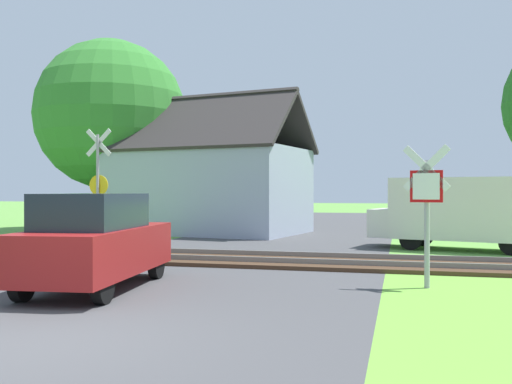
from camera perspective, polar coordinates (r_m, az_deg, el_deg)
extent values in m
plane|color=#5B933D|center=(7.62, -21.82, -13.79)|extent=(160.00, 160.00, 0.00)
cube|color=#424244|center=(9.27, -14.37, -11.26)|extent=(8.05, 80.00, 0.01)
cube|color=#422D1E|center=(14.91, -2.83, -6.75)|extent=(60.00, 2.60, 0.10)
cube|color=slate|center=(15.58, -2.05, -6.04)|extent=(60.00, 0.08, 0.12)
cube|color=slate|center=(14.22, -3.69, -6.63)|extent=(60.00, 0.08, 0.12)
cylinder|color=#9E9EA5|center=(11.18, 16.73, -3.11)|extent=(0.10, 0.10, 2.41)
cube|color=red|center=(11.10, 16.67, 0.55)|extent=(0.59, 0.17, 0.60)
cube|color=white|center=(11.08, 16.65, 0.55)|extent=(0.48, 0.13, 0.49)
cube|color=white|center=(11.11, 16.67, 2.31)|extent=(0.86, 0.24, 0.88)
cube|color=white|center=(11.11, 16.67, 2.31)|extent=(0.86, 0.24, 0.88)
cylinder|color=#9E9EA5|center=(18.44, -15.55, 0.00)|extent=(0.09, 0.09, 3.59)
cube|color=white|center=(18.56, -15.46, 4.78)|extent=(0.88, 0.04, 0.88)
cube|color=white|center=(18.56, -15.46, 4.78)|extent=(0.88, 0.04, 0.88)
cylinder|color=yellow|center=(18.50, -15.45, 0.66)|extent=(0.64, 0.03, 0.64)
cube|color=#99A3B7|center=(25.02, -4.72, 0.08)|extent=(8.68, 6.41, 3.63)
cube|color=#332D2D|center=(24.10, -6.21, 7.12)|extent=(8.68, 4.33, 2.62)
cube|color=#332D2D|center=(26.31, -3.36, 6.52)|extent=(8.68, 4.33, 2.62)
cube|color=brown|center=(24.25, -0.19, 7.67)|extent=(0.58, 0.58, 1.10)
cylinder|color=#513823|center=(27.89, -14.33, -0.79)|extent=(0.39, 0.39, 2.79)
sphere|color=#337A2D|center=(28.12, -14.33, 7.49)|extent=(7.07, 7.07, 7.07)
cube|color=silver|center=(18.70, 20.06, -1.55)|extent=(4.56, 2.96, 1.90)
cube|color=silver|center=(19.29, 12.86, -2.98)|extent=(1.16, 1.93, 0.90)
cube|color=#19232D|center=(19.16, 13.92, -0.51)|extent=(0.47, 1.57, 0.85)
cube|color=navy|center=(19.65, 20.53, -2.44)|extent=(3.64, 1.02, 0.16)
cylinder|color=black|center=(19.80, 16.36, -4.21)|extent=(0.70, 0.36, 0.68)
cylinder|color=black|center=(18.29, 15.21, -4.57)|extent=(0.70, 0.36, 0.68)
cylinder|color=black|center=(17.79, 24.18, -4.70)|extent=(0.70, 0.36, 0.68)
cube|color=maroon|center=(11.08, -15.62, -5.64)|extent=(2.05, 4.15, 0.84)
cube|color=#19232D|center=(10.84, -16.05, -1.85)|extent=(1.62, 2.33, 0.64)
cylinder|color=black|center=(12.14, -9.94, -7.13)|extent=(0.24, 0.62, 0.60)
cylinder|color=black|center=(12.64, -16.02, -6.84)|extent=(0.24, 0.62, 0.60)
cylinder|color=black|center=(9.62, -15.08, -9.05)|extent=(0.24, 0.62, 0.60)
cylinder|color=black|center=(10.25, -22.37, -8.48)|extent=(0.24, 0.62, 0.60)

